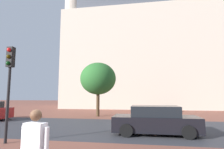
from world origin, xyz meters
name	(u,v)px	position (x,y,z in m)	size (l,w,h in m)	color
ground_plane	(110,125)	(0.00, 10.00, 0.00)	(120.00, 120.00, 0.00)	brown
street_asphalt_strip	(107,127)	(0.00, 8.96, 0.00)	(120.00, 7.62, 0.00)	#38383D
landmark_building	(146,49)	(2.88, 29.19, 10.12)	(26.41, 11.66, 36.47)	beige
car_black	(155,121)	(2.85, 7.29, 0.70)	(4.33, 2.02, 1.46)	black
traffic_light_pole	(9,74)	(-3.50, 4.39, 2.91)	(0.28, 0.34, 4.14)	black
tree_curb_far	(98,79)	(-2.11, 14.95, 3.67)	(3.53, 3.53, 5.27)	#4C3823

